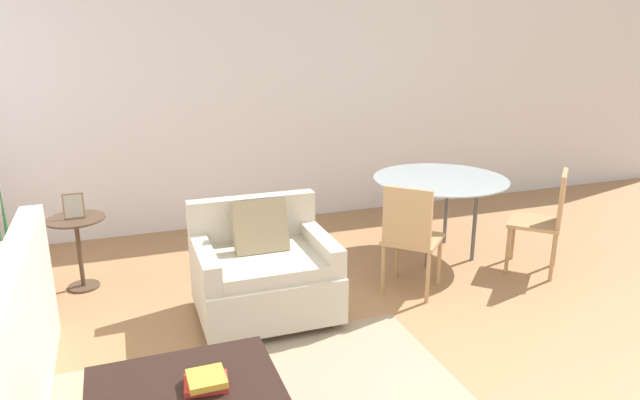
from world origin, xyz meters
TOP-DOWN VIEW (x-y plane):
  - wall_back at (0.00, 3.99)m, footprint 12.00×0.06m
  - armchair at (-0.53, 1.85)m, footprint 0.98×0.83m
  - book_stack at (-1.17, 0.41)m, footprint 0.21×0.18m
  - side_table at (-1.81, 2.79)m, footprint 0.45×0.45m
  - picture_frame at (-1.81, 2.79)m, footprint 0.16×0.07m
  - dining_table at (1.28, 2.44)m, footprint 1.22×1.22m
  - dining_chair_near_left at (0.63, 1.78)m, footprint 0.59×0.59m
  - dining_chair_near_right at (1.94, 1.78)m, footprint 0.59×0.59m

SIDE VIEW (x-z plane):
  - armchair at x=-0.53m, z-range -0.10..0.77m
  - side_table at x=-1.81m, z-range 0.12..0.72m
  - book_stack at x=-1.17m, z-range 0.46..0.52m
  - dining_chair_near_left at x=0.63m, z-range 0.07..0.97m
  - dining_chair_near_right at x=1.94m, z-range 0.07..0.97m
  - dining_table at x=1.28m, z-range 0.30..1.04m
  - picture_frame at x=-1.81m, z-range 0.60..0.80m
  - wall_back at x=0.00m, z-range 0.00..2.75m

